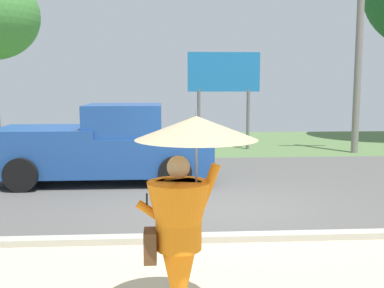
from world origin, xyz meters
The scene contains 5 objects.
ground_plane centered at (0.00, 2.95, -0.05)m, with size 40.00×22.00×0.20m.
monk_pedestrian centered at (-0.93, -4.50, 1.17)m, with size 1.16×1.16×2.13m.
pickup_truck centered at (-2.51, 2.54, 0.87)m, with size 5.20×2.28×1.88m.
utility_pole centered at (5.56, 6.83, 3.29)m, with size 1.80×0.24×6.24m.
roadside_billboard centered at (1.11, 7.96, 2.55)m, with size 2.60×0.12×3.50m.
Camera 1 is at (-1.13, -8.79, 2.36)m, focal length 43.58 mm.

